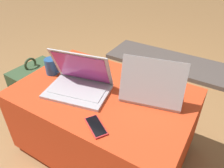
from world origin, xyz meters
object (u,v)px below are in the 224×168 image
laptop_far (152,89)px  backpack (37,93)px  laptop_near (79,83)px  coffee_mug (52,66)px  cell_phone (96,126)px

laptop_far → backpack: (-0.87, -0.09, -0.31)m
laptop_near → coffee_mug: bearing=156.1°
laptop_near → cell_phone: laptop_near is taller
laptop_near → backpack: laptop_near is taller
laptop_far → backpack: laptop_far is taller
cell_phone → backpack: (-0.74, 0.26, -0.27)m
laptop_near → backpack: (-0.50, 0.07, -0.31)m
laptop_far → backpack: bearing=-7.4°
laptop_near → laptop_far: bearing=10.5°
laptop_far → backpack: size_ratio=0.71×
laptop_near → coffee_mug: laptop_near is taller
laptop_far → coffee_mug: size_ratio=3.17×
laptop_far → cell_phone: laptop_far is taller
cell_phone → laptop_far: bearing=11.8°
laptop_far → cell_phone: 0.37m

